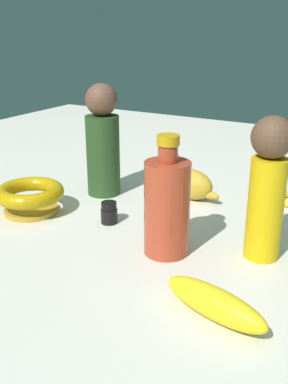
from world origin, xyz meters
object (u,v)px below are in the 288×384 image
(person_figure_adult, at_px, (268,186))
(bottle_tall, at_px, (167,206))
(cat_figurine, at_px, (186,180))
(banana, at_px, (214,303))
(bowl, at_px, (30,196))
(person_figure_child, at_px, (103,142))
(nail_polish_jar, at_px, (109,213))

(person_figure_adult, xyz_separation_m, bottle_tall, (0.07, -0.14, -0.04))
(cat_figurine, height_order, banana, cat_figurine)
(cat_figurine, xyz_separation_m, bowl, (0.24, -0.24, -0.00))
(person_figure_adult, height_order, person_figure_child, person_figure_child)
(bottle_tall, bearing_deg, person_figure_adult, 114.78)
(bottle_tall, height_order, banana, bottle_tall)
(cat_figurine, relative_size, bowl, 1.06)
(person_figure_adult, xyz_separation_m, nail_polish_jar, (0.02, -0.29, -0.10))
(nail_polish_jar, xyz_separation_m, bottle_tall, (0.05, 0.15, 0.06))
(nail_polish_jar, distance_m, bowl, 0.17)
(bowl, relative_size, banana, 0.87)
(nail_polish_jar, bearing_deg, banana, 58.12)
(person_figure_child, distance_m, banana, 0.51)
(bowl, bearing_deg, cat_figurine, 134.90)
(bowl, distance_m, banana, 0.48)
(bottle_tall, bearing_deg, banana, 46.93)
(person_figure_adult, height_order, bowl, person_figure_adult)
(nail_polish_jar, relative_size, cat_figurine, 0.29)
(cat_figurine, bearing_deg, banana, 29.93)
(cat_figurine, xyz_separation_m, bottle_tall, (0.25, 0.08, 0.04))
(nail_polish_jar, distance_m, person_figure_child, 0.19)
(bowl, bearing_deg, person_figure_child, 158.80)
(cat_figurine, bearing_deg, bottle_tall, 17.85)
(person_figure_child, distance_m, bowl, 0.20)
(bowl, height_order, banana, bowl)
(banana, bearing_deg, person_figure_child, 156.79)
(cat_figurine, xyz_separation_m, banana, (0.38, 0.22, -0.02))
(person_figure_child, height_order, bowl, person_figure_child)
(nail_polish_jar, relative_size, bottle_tall, 0.21)
(cat_figurine, relative_size, person_figure_child, 0.59)
(cat_figurine, distance_m, person_figure_child, 0.20)
(person_figure_adult, relative_size, banana, 1.48)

